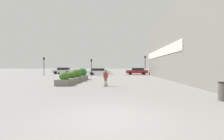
{
  "coord_description": "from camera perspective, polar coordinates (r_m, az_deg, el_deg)",
  "views": [
    {
      "loc": [
        0.38,
        -4.96,
        1.71
      ],
      "look_at": [
        -0.71,
        12.73,
        1.35
      ],
      "focal_mm": 24.0,
      "sensor_mm": 36.0,
      "label": 1
    }
  ],
  "objects": [
    {
      "name": "traffic_light_right",
      "position": [
        28.78,
        12.51,
        2.86
      ],
      "size": [
        0.28,
        0.3,
        3.82
      ],
      "color": "black",
      "rests_on": "ground_plane"
    },
    {
      "name": "car_center_left",
      "position": [
        32.32,
        -5.0,
        -0.55
      ],
      "size": [
        4.79,
        1.88,
        1.4
      ],
      "rotation": [
        0.0,
        0.0,
        -1.57
      ],
      "color": "silver",
      "rests_on": "ground_plane"
    },
    {
      "name": "skateboard",
      "position": [
        13.37,
        -2.41,
        -5.89
      ],
      "size": [
        0.32,
        0.65,
        0.09
      ],
      "rotation": [
        0.0,
        0.0,
        -0.19
      ],
      "color": "black",
      "rests_on": "ground_plane"
    },
    {
      "name": "trash_bin",
      "position": [
        9.47,
        36.77,
        -6.54
      ],
      "size": [
        0.49,
        0.49,
        0.95
      ],
      "color": "#514C47",
      "rests_on": "ground_plane"
    },
    {
      "name": "traffic_light_far_left",
      "position": [
        32.51,
        -24.52,
        2.37
      ],
      "size": [
        0.28,
        0.3,
        3.61
      ],
      "color": "black",
      "rests_on": "ground_plane"
    },
    {
      "name": "traffic_light_left",
      "position": [
        28.98,
        -7.87,
        2.16
      ],
      "size": [
        0.28,
        0.3,
        3.22
      ],
      "color": "black",
      "rests_on": "ground_plane"
    },
    {
      "name": "ground_plane",
      "position": [
        5.26,
        -0.87,
        -17.79
      ],
      "size": [
        300.0,
        300.0,
        0.0
      ],
      "primitive_type": "plane",
      "color": "gray"
    },
    {
      "name": "skateboarder",
      "position": [
        13.29,
        -2.41,
        -2.18
      ],
      "size": [
        1.29,
        0.33,
        1.39
      ],
      "rotation": [
        0.0,
        0.0,
        -0.19
      ],
      "color": "tan",
      "rests_on": "skateboard"
    },
    {
      "name": "planter_box",
      "position": [
        18.01,
        -13.68,
        -2.42
      ],
      "size": [
        1.46,
        8.07,
        1.54
      ],
      "color": "slate",
      "rests_on": "ground_plane"
    },
    {
      "name": "car_center_right",
      "position": [
        37.88,
        -18.15,
        -0.22
      ],
      "size": [
        4.55,
        2.0,
        1.56
      ],
      "rotation": [
        0.0,
        0.0,
        1.57
      ],
      "color": "#BCBCC1",
      "rests_on": "ground_plane"
    },
    {
      "name": "car_leftmost",
      "position": [
        33.75,
        9.47,
        -0.41
      ],
      "size": [
        4.69,
        1.95,
        1.49
      ],
      "rotation": [
        0.0,
        0.0,
        1.57
      ],
      "color": "maroon",
      "rests_on": "ground_plane"
    },
    {
      "name": "building_wall_right",
      "position": [
        17.97,
        24.75,
        9.67
      ],
      "size": [
        0.67,
        33.73,
        8.81
      ],
      "color": "gray",
      "rests_on": "ground_plane"
    }
  ]
}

